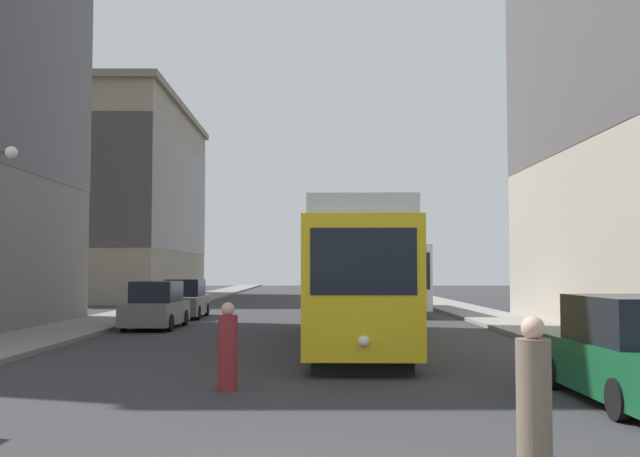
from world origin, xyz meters
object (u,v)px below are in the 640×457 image
(pedestrian_crossing_far, at_px, (228,349))
(streetcar, at_px, (356,275))
(parked_car_right_far, at_px, (632,353))
(transit_bus, at_px, (390,276))
(pedestrian_crossing_near, at_px, (534,400))
(parked_car_left_mid, at_px, (185,300))
(parked_car_left_near, at_px, (156,306))

(pedestrian_crossing_far, bearing_deg, streetcar, 38.48)
(parked_car_right_far, height_order, pedestrian_crossing_far, parked_car_right_far)
(transit_bus, bearing_deg, pedestrian_crossing_far, -103.59)
(parked_car_right_far, bearing_deg, transit_bus, -87.53)
(parked_car_right_far, relative_size, pedestrian_crossing_near, 2.78)
(parked_car_left_mid, bearing_deg, parked_car_right_far, -63.84)
(streetcar, bearing_deg, parked_car_right_far, -65.41)
(parked_car_left_mid, distance_m, pedestrian_crossing_near, 28.46)
(transit_bus, xyz_separation_m, parked_car_left_near, (-10.21, -10.84, -1.10))
(parked_car_right_far, bearing_deg, parked_car_left_mid, -63.47)
(transit_bus, distance_m, parked_car_left_mid, 11.17)
(transit_bus, bearing_deg, parked_car_left_near, -134.34)
(parked_car_left_near, height_order, pedestrian_crossing_near, parked_car_left_near)
(parked_car_left_near, xyz_separation_m, pedestrian_crossing_near, (8.57, -20.69, -0.03))
(parked_car_left_mid, distance_m, pedestrian_crossing_far, 21.81)
(streetcar, relative_size, transit_bus, 1.29)
(pedestrian_crossing_near, height_order, pedestrian_crossing_far, pedestrian_crossing_near)
(transit_bus, height_order, parked_car_left_mid, transit_bus)
(parked_car_left_near, xyz_separation_m, parked_car_right_far, (11.53, -16.33, 0.00))
(streetcar, relative_size, parked_car_left_near, 3.22)
(transit_bus, bearing_deg, parked_car_right_far, -88.26)
(parked_car_left_near, bearing_deg, parked_car_right_far, -53.57)
(parked_car_left_near, xyz_separation_m, parked_car_left_mid, (-0.00, 6.45, 0.00))
(transit_bus, relative_size, parked_car_left_mid, 2.37)
(parked_car_left_near, xyz_separation_m, pedestrian_crossing_far, (4.49, -14.89, -0.07))
(pedestrian_crossing_far, bearing_deg, parked_car_right_far, -44.15)
(pedestrian_crossing_far, bearing_deg, parked_car_left_mid, 69.28)
(streetcar, distance_m, parked_car_left_near, 9.85)
(streetcar, xyz_separation_m, parked_car_right_far, (4.13, -9.95, -1.26))
(parked_car_left_near, distance_m, parked_car_left_mid, 6.45)
(transit_bus, distance_m, parked_car_right_far, 27.22)
(parked_car_left_near, distance_m, pedestrian_crossing_far, 15.55)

